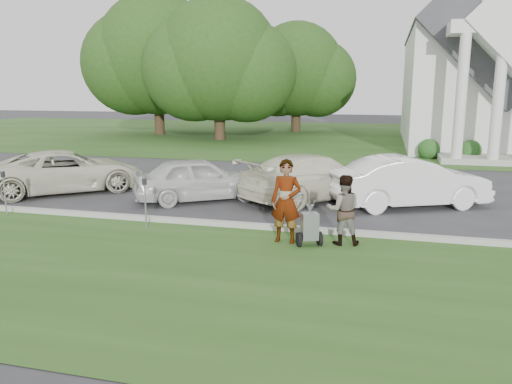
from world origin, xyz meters
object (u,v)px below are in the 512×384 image
at_px(church, 485,49).
at_px(person_left, 286,202).
at_px(tree_far, 157,60).
at_px(person_right, 343,210).
at_px(tree_left, 219,65).
at_px(striping_cart, 309,227).
at_px(car_d, 410,182).
at_px(parking_meter_far, 4,188).
at_px(tree_back, 296,74).
at_px(car_b, 199,179).
at_px(parking_meter_near, 145,197).
at_px(car_a, 68,171).
at_px(car_c, 313,177).

distance_m(church, person_left, 25.27).
relative_size(tree_far, person_right, 7.18).
xyz_separation_m(church, tree_left, (-17.01, -1.13, -0.83)).
xyz_separation_m(striping_cart, car_d, (2.36, 4.63, 0.32)).
distance_m(person_left, parking_meter_far, 8.13).
height_order(person_right, car_d, person_right).
bearing_deg(striping_cart, person_right, -0.68).
relative_size(tree_back, car_b, 2.33).
bearing_deg(striping_cart, person_left, 142.59).
height_order(tree_left, tree_back, tree_left).
relative_size(parking_meter_near, car_b, 0.33).
bearing_deg(church, parking_meter_far, -124.74).
xyz_separation_m(church, parking_meter_far, (-15.99, -23.05, -5.12)).
xyz_separation_m(tree_left, person_left, (9.14, -22.36, -4.14)).
height_order(striping_cart, car_d, car_d).
distance_m(person_left, car_a, 9.37).
relative_size(tree_left, person_left, 5.45).
relative_size(tree_far, parking_meter_far, 8.95).
bearing_deg(car_c, car_b, 56.65).
height_order(parking_meter_near, car_a, car_a).
bearing_deg(parking_meter_near, car_d, 32.80).
bearing_deg(person_right, car_b, -45.46).
bearing_deg(car_a, striping_cart, -155.20).
relative_size(tree_far, car_a, 2.24).
bearing_deg(car_d, tree_far, 15.35).
xyz_separation_m(church, person_right, (-6.57, -23.31, -5.13)).
xyz_separation_m(church, person_left, (-7.87, -23.49, -4.96)).
distance_m(tree_far, car_a, 23.00).
bearing_deg(parking_meter_far, car_a, 96.46).
bearing_deg(car_a, tree_far, -24.00).
distance_m(church, tree_far, 23.09).
xyz_separation_m(parking_meter_near, car_d, (6.62, 4.27, -0.08)).
bearing_deg(person_right, person_left, -1.69).
bearing_deg(tree_far, person_right, -56.86).
bearing_deg(car_d, person_left, 121.26).
relative_size(tree_far, parking_meter_near, 8.64).
bearing_deg(car_a, parking_meter_near, -168.56).
xyz_separation_m(tree_far, car_d, (18.08, -20.87, -4.92)).
xyz_separation_m(car_b, car_c, (3.50, 1.09, 0.04)).
distance_m(car_b, car_c, 3.67).
height_order(tree_left, tree_far, tree_far).
relative_size(person_left, person_right, 1.20).
bearing_deg(tree_back, striping_cart, -79.38).
distance_m(tree_back, parking_meter_far, 30.32).
distance_m(tree_left, tree_far, 6.73).
distance_m(tree_far, parking_meter_near, 28.05).
relative_size(tree_left, car_b, 2.57).
relative_size(tree_back, parking_meter_far, 7.39).
distance_m(tree_back, striping_cart, 31.33).
height_order(person_left, car_b, person_left).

